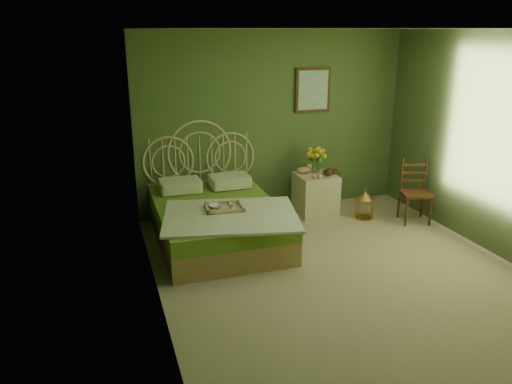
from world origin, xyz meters
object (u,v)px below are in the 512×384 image
object	(u,v)px
nightstand	(315,190)
chair	(413,187)
bed	(217,218)
birdcage	(364,205)

from	to	relation	value
nightstand	chair	bearing A→B (deg)	-28.63
bed	chair	bearing A→B (deg)	-3.02
bed	nightstand	distance (m)	1.68
chair	nightstand	bearing A→B (deg)	167.48
nightstand	birdcage	bearing A→B (deg)	-33.29
nightstand	chair	size ratio (longest dim) A/B	1.16
bed	nightstand	xyz separation A→B (m)	(1.60, 0.50, 0.06)
birdcage	chair	bearing A→B (deg)	-23.57
bed	birdcage	xyz separation A→B (m)	(2.20, 0.11, -0.11)
nightstand	birdcage	distance (m)	0.73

